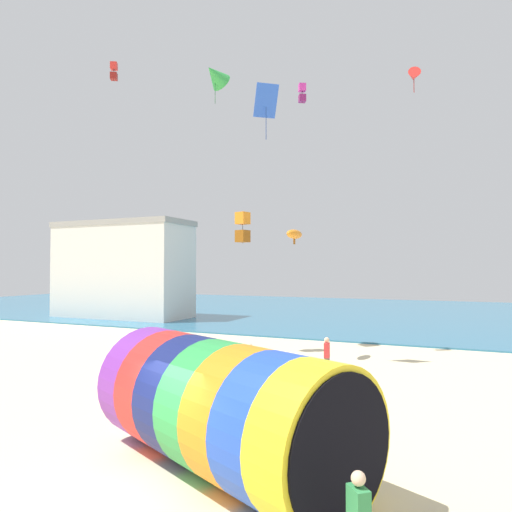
% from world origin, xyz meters
% --- Properties ---
extents(ground_plane, '(120.00, 120.00, 0.00)m').
position_xyz_m(ground_plane, '(0.00, 0.00, 0.00)').
color(ground_plane, beige).
extents(sea, '(120.00, 40.00, 0.10)m').
position_xyz_m(sea, '(0.00, 40.75, 0.05)').
color(sea, teal).
rests_on(sea, ground).
extents(giant_inflatable_tube, '(7.48, 5.57, 2.94)m').
position_xyz_m(giant_inflatable_tube, '(1.01, 1.75, 1.47)').
color(giant_inflatable_tube, purple).
rests_on(giant_inflatable_tube, ground).
extents(kite_red_delta, '(0.62, 0.72, 1.01)m').
position_xyz_m(kite_red_delta, '(4.45, 12.20, 12.59)').
color(kite_red_delta, red).
extents(kite_red_box, '(0.45, 0.45, 0.95)m').
position_xyz_m(kite_red_box, '(-10.10, 10.85, 14.78)').
color(kite_red_box, red).
extents(kite_orange_parafoil, '(0.73, 1.53, 0.78)m').
position_xyz_m(kite_orange_parafoil, '(-1.49, 14.30, 6.34)').
color(kite_orange_parafoil, orange).
extents(kite_orange_box, '(0.75, 0.75, 1.76)m').
position_xyz_m(kite_orange_box, '(-4.72, 15.03, 6.87)').
color(kite_orange_box, orange).
extents(kite_magenta_box, '(0.50, 0.50, 1.04)m').
position_xyz_m(kite_magenta_box, '(-1.50, 15.70, 14.04)').
color(kite_magenta_box, '#D1339E').
extents(kite_blue_diamond, '(1.32, 1.26, 2.54)m').
position_xyz_m(kite_blue_diamond, '(-2.18, 12.21, 12.51)').
color(kite_blue_diamond, blue).
extents(kite_green_delta, '(1.59, 1.87, 2.43)m').
position_xyz_m(kite_green_delta, '(-6.35, 14.84, 15.50)').
color(kite_green_delta, green).
extents(bystander_near_water, '(0.27, 0.39, 1.68)m').
position_xyz_m(bystander_near_water, '(0.88, 11.55, 0.86)').
color(bystander_near_water, '#726651').
rests_on(bystander_near_water, ground).
extents(bystander_mid_beach, '(0.41, 0.31, 1.64)m').
position_xyz_m(bystander_mid_beach, '(-1.56, 8.98, 0.83)').
color(bystander_mid_beach, '#726651').
rests_on(bystander_mid_beach, ground).
extents(promenade_building, '(13.00, 5.20, 8.95)m').
position_xyz_m(promenade_building, '(-22.43, 26.44, 4.49)').
color(promenade_building, silver).
rests_on(promenade_building, ground).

